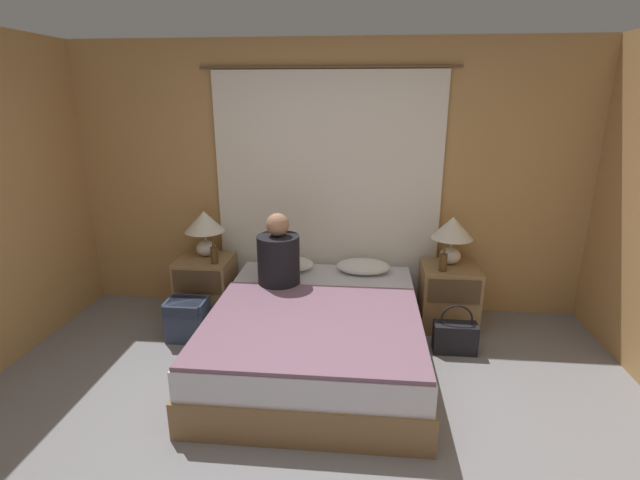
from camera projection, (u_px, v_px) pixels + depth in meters
ground_plane at (298, 458)px, 2.68m from camera, size 16.00×16.00×0.00m
wall_back at (328, 181)px, 4.33m from camera, size 4.86×0.06×2.50m
curtain_panel at (328, 195)px, 4.31m from camera, size 2.27×0.03×2.26m
bed at (316, 335)px, 3.60m from camera, size 1.59×1.95×0.47m
nightstand_left at (206, 287)px, 4.37m from camera, size 0.49×0.47×0.58m
nightstand_right at (448, 296)px, 4.16m from camera, size 0.49×0.47×0.58m
lamp_left at (204, 226)px, 4.27m from camera, size 0.37×0.37×0.43m
lamp_right at (452, 232)px, 4.06m from camera, size 0.37×0.37×0.43m
pillow_left at (287, 264)px, 4.28m from camera, size 0.49×0.32×0.12m
pillow_right at (363, 266)px, 4.22m from camera, size 0.49×0.32×0.12m
blanket_on_bed at (312, 323)px, 3.25m from camera, size 1.53×1.31×0.03m
person_left_in_bed at (278, 257)px, 3.87m from camera, size 0.35×0.35×0.63m
beer_bottle_on_left_stand at (214, 255)px, 4.13m from camera, size 0.07×0.07×0.21m
beer_bottle_on_right_stand at (443, 262)px, 3.94m from camera, size 0.06×0.06×0.21m
backpack_on_floor at (187, 317)px, 3.96m from camera, size 0.33×0.27×0.36m
handbag_on_floor at (455, 337)px, 3.77m from camera, size 0.35×0.16×0.42m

